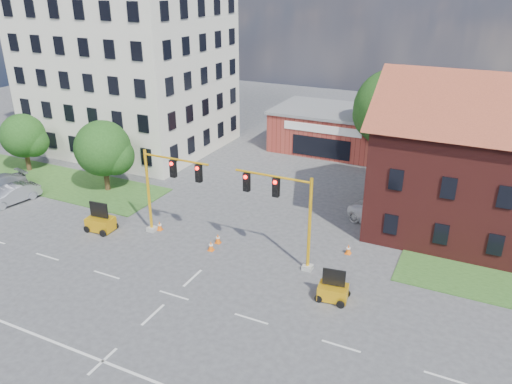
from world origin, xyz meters
The scene contains 18 objects.
ground centered at (0.00, 0.00, 0.00)m, with size 120.00×120.00×0.00m, color #3E3E40.
grass_verge_nw centered at (-20.00, 10.00, 0.04)m, with size 22.00×6.00×0.08m, color #294A1C.
lane_markings centered at (0.00, -3.00, 0.01)m, with size 60.00×36.00×0.01m, color silver, non-canonical shape.
office_block centered at (-20.00, 21.90, 10.31)m, with size 18.40×15.40×20.60m.
brick_shop centered at (0.00, 29.98, 2.16)m, with size 12.40×8.40×4.30m.
tree_large centered at (6.88, 27.08, 5.45)m, with size 7.81×7.44×9.41m.
tree_nw_front centered at (-13.76, 10.58, 3.64)m, with size 4.93×4.69×6.15m.
tree_nw_rear centered at (-23.79, 11.08, 3.30)m, with size 4.28×4.07×5.48m.
signal_mast_west centered at (-4.36, 6.00, 3.92)m, with size 5.30×0.60×6.20m.
signal_mast_east centered at (4.36, 6.00, 3.92)m, with size 5.30×0.60×6.20m.
trailer_west centered at (-9.32, 4.44, 0.67)m, with size 1.98×1.41×2.14m.
trailer_east centered at (8.40, 3.61, 0.59)m, with size 1.79×1.32×1.89m.
cone_a centered at (-0.69, 5.42, 0.34)m, with size 0.40×0.40×0.70m.
cone_b centered at (-5.57, 6.36, 0.34)m, with size 0.40×0.40×0.70m.
cone_c centered at (-0.78, 6.52, 0.34)m, with size 0.40×0.40×0.70m.
cone_d centered at (7.76, 9.00, 0.34)m, with size 0.40×0.40×0.70m.
pickup_white centered at (9.20, 14.02, 0.81)m, with size 2.68×5.82×1.62m, color silver.
sedan_silver_front centered at (-19.19, 5.11, 0.73)m, with size 1.55×4.43×1.46m, color #989A9F.
Camera 1 is at (14.77, -19.69, 16.93)m, focal length 35.00 mm.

